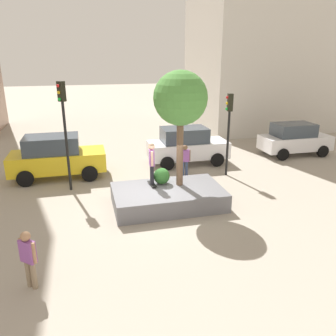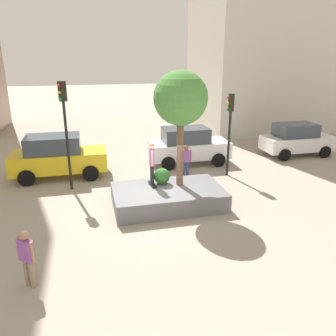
# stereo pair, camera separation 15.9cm
# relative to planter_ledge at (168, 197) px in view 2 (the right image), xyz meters

# --- Properties ---
(ground_plane) EXTENTS (120.00, 120.00, 0.00)m
(ground_plane) POSITION_rel_planter_ledge_xyz_m (-0.53, 0.06, -0.37)
(ground_plane) COLOR #9E9384
(planter_ledge) EXTENTS (4.51, 2.71, 0.75)m
(planter_ledge) POSITION_rel_planter_ledge_xyz_m (0.00, 0.00, 0.00)
(planter_ledge) COLOR slate
(planter_ledge) RESTS_ON ground
(plaza_tree) EXTENTS (2.16, 2.16, 4.71)m
(plaza_tree) POSITION_rel_planter_ledge_xyz_m (0.59, 0.34, 3.96)
(plaza_tree) COLOR brown
(plaza_tree) RESTS_ON planter_ledge
(boxwood_shrub) EXTENTS (0.69, 0.69, 0.69)m
(boxwood_shrub) POSITION_rel_planter_ledge_xyz_m (-0.12, 0.61, 0.72)
(boxwood_shrub) COLOR #2D6628
(boxwood_shrub) RESTS_ON planter_ledge
(skateboard) EXTENTS (0.28, 0.82, 0.07)m
(skateboard) POSITION_rel_planter_ledge_xyz_m (-0.56, 0.54, 0.43)
(skateboard) COLOR black
(skateboard) RESTS_ON planter_ledge
(skateboarder) EXTENTS (0.27, 0.59, 1.76)m
(skateboarder) POSITION_rel_planter_ledge_xyz_m (-0.56, 0.54, 1.46)
(skateboarder) COLOR black
(skateboarder) RESTS_ON skateboard
(taxi_cab) EXTENTS (4.68, 2.22, 2.17)m
(taxi_cab) POSITION_rel_planter_ledge_xyz_m (-4.63, 4.69, 0.73)
(taxi_cab) COLOR gold
(taxi_cab) RESTS_ON ground
(police_car) EXTENTS (4.53, 2.17, 2.10)m
(police_car) POSITION_rel_planter_ledge_xyz_m (2.45, 5.31, 0.69)
(police_car) COLOR white
(police_car) RESTS_ON ground
(sedan_parked) EXTENTS (4.30, 2.03, 2.00)m
(sedan_parked) POSITION_rel_planter_ledge_xyz_m (9.46, 5.33, 0.64)
(sedan_parked) COLOR white
(sedan_parked) RESTS_ON ground
(traffic_light_corner) EXTENTS (0.36, 0.31, 4.19)m
(traffic_light_corner) POSITION_rel_planter_ledge_xyz_m (3.86, 2.90, 2.50)
(traffic_light_corner) COLOR black
(traffic_light_corner) RESTS_ON ground
(traffic_light_median) EXTENTS (0.37, 0.37, 4.94)m
(traffic_light_median) POSITION_rel_planter_ledge_xyz_m (-3.98, 2.76, 2.97)
(traffic_light_median) COLOR black
(traffic_light_median) RESTS_ON ground
(pedestrian_crossing) EXTENTS (0.55, 0.27, 1.66)m
(pedestrian_crossing) POSITION_rel_planter_ledge_xyz_m (1.72, 3.25, 0.58)
(pedestrian_crossing) COLOR navy
(pedestrian_crossing) RESTS_ON ground
(passerby_with_bag) EXTENTS (0.47, 0.45, 1.69)m
(passerby_with_bag) POSITION_rel_planter_ledge_xyz_m (-4.86, -4.18, 0.60)
(passerby_with_bag) COLOR #847056
(passerby_with_bag) RESTS_ON ground
(brick_midrise) EXTENTS (10.39, 8.57, 14.72)m
(brick_midrise) POSITION_rel_planter_ledge_xyz_m (11.47, 14.27, 6.99)
(brick_midrise) COLOR beige
(brick_midrise) RESTS_ON ground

